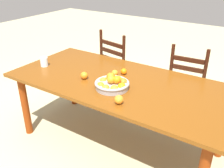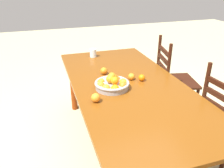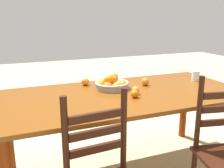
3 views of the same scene
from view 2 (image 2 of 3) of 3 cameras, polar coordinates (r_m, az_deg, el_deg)
The scene contains 9 objects.
ground_plane at distance 2.46m, azimuth 3.51°, elevation -15.36°, with size 12.00×12.00×0.00m, color #B9B286.
dining_table at distance 2.10m, azimuth 3.97°, elevation -2.15°, with size 2.04×0.97×0.72m.
chair_near_window at distance 2.85m, azimuth 14.82°, elevation 0.88°, with size 0.52×0.52×0.97m.
fruit_bowl at distance 1.96m, azimuth 0.08°, elevation 0.06°, with size 0.30×0.30×0.14m.
orange_loose_0 at distance 2.14m, azimuth 4.81°, elevation 1.83°, with size 0.06×0.06×0.06m, color orange.
orange_loose_1 at distance 1.76m, azimuth -4.05°, elevation -3.41°, with size 0.07×0.07×0.07m, color orange.
orange_loose_2 at distance 2.13m, azimuth 7.37°, elevation 1.56°, with size 0.06×0.06×0.06m, color orange.
orange_loose_3 at distance 2.25m, azimuth -2.01°, elevation 3.26°, with size 0.07×0.07×0.07m, color orange.
drinking_glass at distance 2.75m, azimuth -4.70°, elevation 7.65°, with size 0.08×0.08×0.09m, color silver.
Camera 2 is at (1.73, -0.70, 1.61)m, focal length 36.97 mm.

